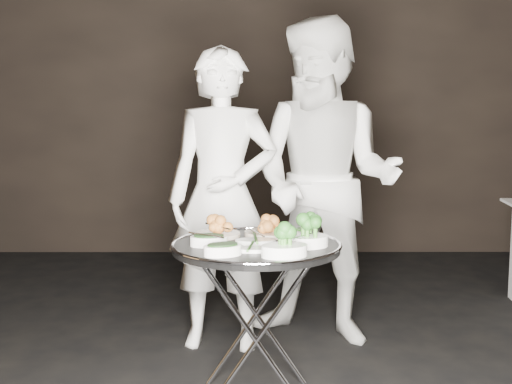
{
  "coord_description": "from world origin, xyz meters",
  "views": [
    {
      "loc": [
        -0.09,
        -2.69,
        1.41
      ],
      "look_at": [
        -0.08,
        0.57,
        0.95
      ],
      "focal_mm": 50.0,
      "sensor_mm": 36.0,
      "label": 1
    }
  ],
  "objects_px": {
    "waiter_left": "(222,199)",
    "serving_tray": "(256,246)",
    "waiter_right": "(325,182)",
    "tray_stand": "(256,316)"
  },
  "relations": [
    {
      "from": "tray_stand",
      "to": "serving_tray",
      "type": "bearing_deg",
      "value": 90.0
    },
    {
      "from": "waiter_right",
      "to": "serving_tray",
      "type": "bearing_deg",
      "value": -90.98
    },
    {
      "from": "waiter_left",
      "to": "waiter_right",
      "type": "distance_m",
      "value": 0.58
    },
    {
      "from": "serving_tray",
      "to": "waiter_left",
      "type": "xyz_separation_m",
      "value": [
        -0.18,
        0.74,
        0.1
      ]
    },
    {
      "from": "tray_stand",
      "to": "waiter_right",
      "type": "height_order",
      "value": "waiter_right"
    },
    {
      "from": "waiter_left",
      "to": "serving_tray",
      "type": "bearing_deg",
      "value": -70.44
    },
    {
      "from": "serving_tray",
      "to": "tray_stand",
      "type": "bearing_deg",
      "value": -90.0
    },
    {
      "from": "tray_stand",
      "to": "waiter_left",
      "type": "distance_m",
      "value": 0.87
    },
    {
      "from": "serving_tray",
      "to": "waiter_right",
      "type": "xyz_separation_m",
      "value": [
        0.39,
        0.83,
        0.19
      ]
    },
    {
      "from": "tray_stand",
      "to": "waiter_left",
      "type": "relative_size",
      "value": 0.43
    }
  ]
}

